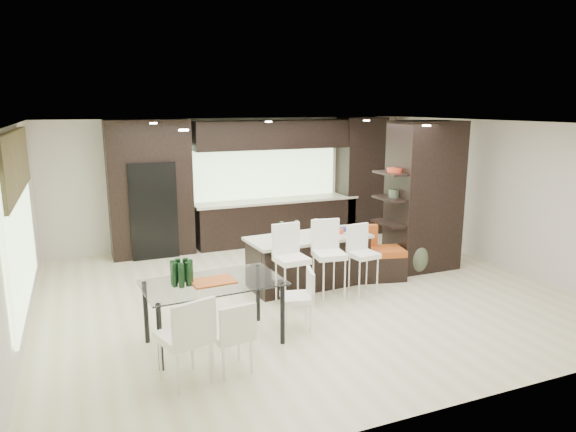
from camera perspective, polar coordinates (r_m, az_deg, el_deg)
name	(u,v)px	position (r m, az deg, el deg)	size (l,w,h in m)	color
ground	(302,293)	(8.39, 1.58, -8.51)	(8.00, 8.00, 0.00)	beige
back_wall	(237,181)	(11.25, -5.65, 3.90)	(8.00, 0.02, 2.70)	beige
left_wall	(15,235)	(7.39, -28.03, -1.91)	(0.02, 7.00, 2.70)	beige
right_wall	(500,194)	(10.28, 22.46, 2.24)	(0.02, 7.00, 2.70)	beige
ceiling	(303,123)	(7.85, 1.70, 10.25)	(8.00, 7.00, 0.02)	white
window_left	(20,231)	(7.58, -27.59, -1.54)	(0.04, 3.20, 1.90)	#B2D199
window_back	(264,171)	(11.37, -2.71, 5.05)	(3.40, 0.04, 1.20)	#B2D199
stone_accent	(15,163)	(7.43, -28.05, 5.24)	(0.08, 3.00, 0.80)	brown
ceiling_spots	(297,124)	(8.08, 0.96, 10.17)	(4.00, 3.00, 0.02)	white
back_cabinetry	(264,182)	(11.09, -2.68, 3.82)	(6.80, 0.68, 2.70)	black
refrigerator	(152,209)	(10.56, -14.91, 0.79)	(0.90, 0.68, 1.90)	black
partition_column	(424,196)	(9.67, 14.88, 2.17)	(1.20, 0.80, 2.70)	black
kitchen_island	(308,261)	(8.61, 2.27, -4.99)	(2.02, 0.87, 0.84)	black
stool_left	(292,274)	(7.69, 0.41, -6.49)	(0.44, 0.44, 1.01)	white
stool_mid	(329,269)	(7.94, 4.57, -5.90)	(0.45, 0.45, 1.01)	white
stool_right	(363,267)	(8.26, 8.35, -5.64)	(0.40, 0.40, 0.91)	white
bench	(363,264)	(9.01, 8.37, -5.33)	(1.41, 0.54, 0.54)	black
floor_vase	(417,243)	(9.44, 14.16, -2.88)	(0.42, 0.42, 1.14)	#404C36
dining_table	(214,313)	(6.64, -8.22, -10.59)	(1.70, 0.95, 0.82)	white
chair_near	(231,339)	(5.97, -6.33, -13.41)	(0.43, 0.43, 0.79)	white
chair_far	(185,343)	(5.80, -11.42, -13.65)	(0.50, 0.50, 0.93)	white
chair_end	(297,302)	(6.99, 0.95, -9.52)	(0.41, 0.41, 0.76)	white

